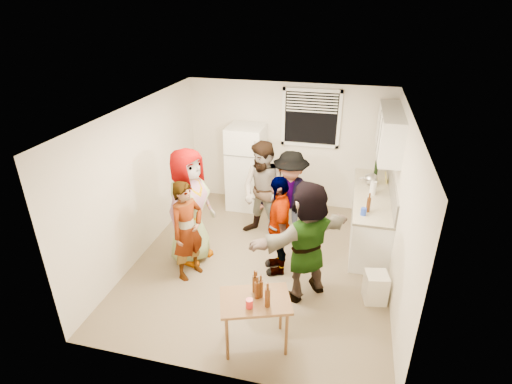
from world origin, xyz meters
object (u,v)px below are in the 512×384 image
(red_cup, at_px, (249,307))
(guest_stripe, at_px, (191,274))
(guest_back_left, at_px, (264,236))
(kettle, at_px, (370,184))
(guest_grey, at_px, (193,257))
(guest_black, at_px, (277,269))
(guest_orange, at_px, (304,292))
(trash_bin, at_px, (376,286))
(beer_bottle_table, at_px, (267,306))
(beer_bottle_counter, at_px, (368,212))
(refrigerator, at_px, (246,167))
(wine_bottle, at_px, (375,175))
(guest_back_right, at_px, (288,237))
(serving_table, at_px, (255,343))
(blue_cup, at_px, (363,215))

(red_cup, xyz_separation_m, guest_stripe, (-1.29, 1.27, -0.70))
(guest_stripe, height_order, guest_back_left, guest_back_left)
(kettle, distance_m, guest_grey, 3.37)
(guest_black, xyz_separation_m, guest_orange, (0.48, -0.45, 0.00))
(trash_bin, bearing_deg, guest_back_left, 146.32)
(beer_bottle_table, distance_m, guest_back_left, 2.70)
(red_cup, bearing_deg, guest_orange, 68.62)
(beer_bottle_counter, distance_m, guest_back_left, 1.97)
(beer_bottle_counter, distance_m, beer_bottle_table, 2.51)
(refrigerator, relative_size, guest_back_left, 0.95)
(wine_bottle, bearing_deg, guest_black, -124.22)
(wine_bottle, relative_size, beer_bottle_counter, 1.17)
(red_cup, bearing_deg, guest_stripe, 135.45)
(trash_bin, distance_m, guest_orange, 1.03)
(beer_bottle_table, relative_size, guest_back_right, 0.15)
(guest_grey, bearing_deg, red_cup, -121.36)
(guest_grey, distance_m, guest_stripe, 0.45)
(beer_bottle_table, distance_m, guest_grey, 2.40)
(red_cup, bearing_deg, guest_black, 89.66)
(serving_table, distance_m, guest_orange, 1.21)
(beer_bottle_counter, height_order, guest_black, beer_bottle_counter)
(beer_bottle_table, distance_m, guest_black, 1.79)
(guest_stripe, bearing_deg, refrigerator, 19.93)
(kettle, bearing_deg, beer_bottle_counter, -89.16)
(trash_bin, height_order, guest_grey, trash_bin)
(guest_stripe, distance_m, guest_black, 1.37)
(refrigerator, distance_m, serving_table, 3.83)
(kettle, distance_m, serving_table, 3.60)
(guest_back_left, relative_size, guest_black, 1.11)
(guest_stripe, xyz_separation_m, guest_back_right, (1.30, 1.44, 0.00))
(guest_stripe, relative_size, guest_black, 0.98)
(wine_bottle, height_order, serving_table, wine_bottle)
(blue_cup, height_order, guest_grey, blue_cup)
(guest_back_right, bearing_deg, beer_bottle_counter, -17.35)
(kettle, height_order, serving_table, kettle)
(blue_cup, distance_m, red_cup, 2.52)
(blue_cup, bearing_deg, guest_back_left, 165.76)
(kettle, height_order, beer_bottle_counter, beer_bottle_counter)
(guest_orange, bearing_deg, refrigerator, -102.03)
(beer_bottle_counter, bearing_deg, refrigerator, 149.05)
(wine_bottle, relative_size, guest_grey, 0.14)
(refrigerator, relative_size, serving_table, 2.04)
(beer_bottle_table, distance_m, guest_stripe, 2.03)
(serving_table, relative_size, beer_bottle_table, 3.38)
(guest_orange, bearing_deg, beer_bottle_table, 31.97)
(guest_orange, bearing_deg, guest_grey, -56.83)
(kettle, distance_m, wine_bottle, 0.48)
(beer_bottle_table, bearing_deg, trash_bin, 44.23)
(blue_cup, height_order, guest_back_right, blue_cup)
(guest_stripe, relative_size, guest_back_right, 0.96)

